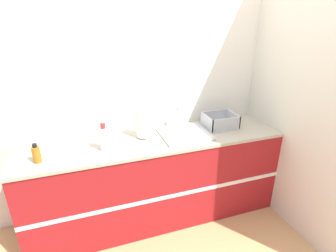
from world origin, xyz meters
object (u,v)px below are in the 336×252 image
paper_towel_roll (143,124)px  bottle_amber (36,154)px  sink (184,133)px  dish_rack (220,122)px  bottle_white_spray (104,138)px

paper_towel_roll → bottle_amber: size_ratio=1.74×
sink → dish_rack: 0.43m
sink → dish_rack: size_ratio=1.45×
paper_towel_roll → dish_rack: bearing=0.0°
paper_towel_roll → bottle_amber: (-0.90, -0.18, -0.07)m
dish_rack → bottle_amber: (-1.71, -0.18, 0.02)m
paper_towel_roll → bottle_white_spray: bearing=-159.6°
bottle_amber → bottle_white_spray: bearing=4.1°
sink → bottle_amber: size_ratio=2.88×
paper_towel_roll → bottle_amber: bearing=-168.9°
dish_rack → bottle_white_spray: (-1.19, -0.14, 0.06)m
dish_rack → paper_towel_roll: bearing=-180.0°
paper_towel_roll → bottle_white_spray: (-0.37, -0.14, -0.03)m
sink → bottle_white_spray: 0.77m
paper_towel_roll → bottle_white_spray: 0.40m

